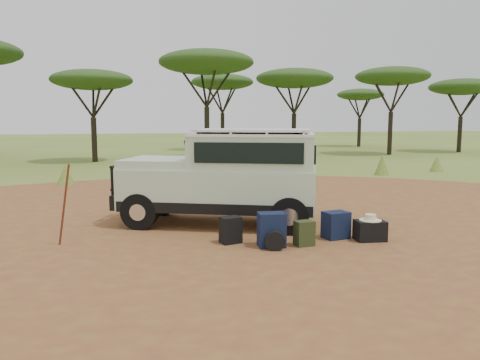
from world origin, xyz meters
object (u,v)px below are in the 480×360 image
object	(u,v)px
backpack_navy	(271,230)
backpack_olive	(304,234)
duffel_navy	(336,225)
hard_case	(370,231)
walking_staff	(64,206)
backpack_black	(231,230)
safari_vehicle	(226,179)

from	to	relation	value
backpack_navy	backpack_olive	bearing A→B (deg)	-2.89
duffel_navy	hard_case	size ratio (longest dim) A/B	0.96
walking_staff	backpack_olive	bearing A→B (deg)	-54.04
walking_staff	backpack_black	size ratio (longest dim) A/B	3.12
walking_staff	backpack_olive	size ratio (longest dim) A/B	3.36
backpack_black	backpack_navy	size ratio (longest dim) A/B	0.80
backpack_black	duffel_navy	xyz separation A→B (m)	(1.98, -0.26, 0.01)
safari_vehicle	walking_staff	size ratio (longest dim) A/B	2.92
safari_vehicle	hard_case	size ratio (longest dim) A/B	8.30
walking_staff	backpack_black	bearing A→B (deg)	-50.13
duffel_navy	walking_staff	bearing A→B (deg)	162.06
safari_vehicle	backpack_olive	bearing A→B (deg)	-41.79
backpack_olive	duffel_navy	size ratio (longest dim) A/B	0.88
backpack_black	backpack_navy	world-z (taller)	backpack_navy
backpack_black	backpack_olive	world-z (taller)	backpack_black
backpack_black	duffel_navy	size ratio (longest dim) A/B	0.95
safari_vehicle	duffel_navy	size ratio (longest dim) A/B	8.65
walking_staff	backpack_navy	bearing A→B (deg)	-54.84
walking_staff	duffel_navy	bearing A→B (deg)	-47.99
backpack_navy	backpack_olive	xyz separation A→B (m)	(0.57, -0.12, -0.08)
backpack_black	hard_case	xyz separation A→B (m)	(2.51, -0.59, -0.05)
safari_vehicle	backpack_olive	distance (m)	2.36
safari_vehicle	hard_case	distance (m)	3.12
walking_staff	backpack_navy	size ratio (longest dim) A/B	2.49
safari_vehicle	backpack_olive	size ratio (longest dim) A/B	9.80
backpack_olive	hard_case	size ratio (longest dim) A/B	0.85
safari_vehicle	duffel_navy	world-z (taller)	safari_vehicle
walking_staff	backpack_navy	distance (m)	3.64
safari_vehicle	backpack_olive	xyz separation A→B (m)	(0.85, -2.07, -0.75)
backpack_olive	duffel_navy	world-z (taller)	duffel_navy
backpack_olive	backpack_black	bearing A→B (deg)	151.15
backpack_navy	hard_case	size ratio (longest dim) A/B	1.14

